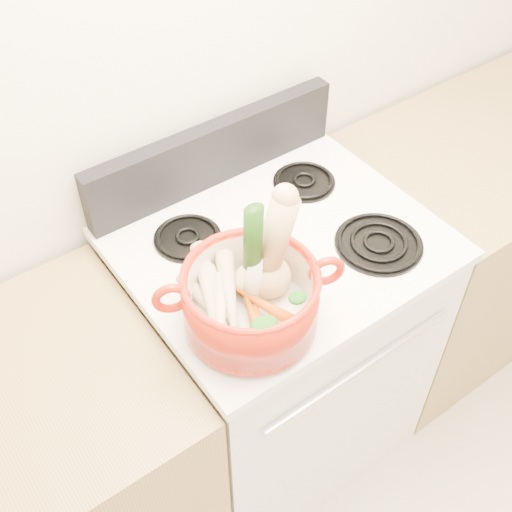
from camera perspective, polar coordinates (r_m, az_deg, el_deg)
wall_back at (r=1.66m, az=-5.19°, el=17.15°), size 3.50×0.02×2.60m
stove_body at (r=2.01m, az=1.78°, el=-8.52°), size 0.76×0.65×0.92m
cooktop at (r=1.64m, az=2.16°, el=1.07°), size 0.78×0.67×0.03m
control_backsplash at (r=1.76m, az=-3.75°, el=9.12°), size 0.76×0.05×0.18m
oven_handle at (r=1.61m, az=9.47°, el=-9.86°), size 0.60×0.02×0.02m
counter_right at (r=2.60m, az=20.96°, el=3.26°), size 1.36×0.65×0.90m
burner_front_left at (r=1.46m, az=0.06°, el=-4.96°), size 0.22×0.22×0.02m
burner_front_right at (r=1.64m, az=10.87°, el=1.19°), size 0.22×0.22×0.02m
burner_back_left at (r=1.64m, az=-6.11°, el=1.72°), size 0.17×0.17×0.02m
burner_back_right at (r=1.80m, az=4.30°, el=6.70°), size 0.17×0.17×0.02m
dutch_oven at (r=1.38m, az=-0.49°, el=-3.90°), size 0.39×0.39×0.15m
pot_handle_left at (r=1.33m, az=-7.55°, el=-3.76°), size 0.08×0.05×0.08m
pot_handle_right at (r=1.38m, az=6.29°, el=-1.33°), size 0.08×0.05×0.08m
squash at (r=1.36m, az=1.17°, el=0.51°), size 0.19×0.15×0.28m
leek at (r=1.32m, az=-0.32°, el=0.00°), size 0.05×0.06×0.29m
ginger at (r=1.44m, az=-0.76°, el=-2.03°), size 0.11×0.10×0.05m
parsnip_0 at (r=1.40m, az=-3.96°, el=-4.53°), size 0.06×0.22×0.06m
parsnip_1 at (r=1.36m, az=-3.09°, el=-5.90°), size 0.09×0.19×0.06m
parsnip_2 at (r=1.38m, az=-2.78°, el=-4.33°), size 0.08×0.21×0.06m
parsnip_3 at (r=1.36m, az=-3.17°, el=-5.03°), size 0.14×0.18×0.06m
parsnip_4 at (r=1.39m, az=-4.30°, el=-2.92°), size 0.14×0.24×0.07m
parsnip_5 at (r=1.37m, az=-2.32°, el=-3.68°), size 0.15×0.23×0.06m
carrot_0 at (r=1.36m, az=0.13°, el=-6.23°), size 0.12×0.17×0.05m
carrot_1 at (r=1.35m, az=0.07°, el=-6.26°), size 0.08×0.16×0.05m
carrot_2 at (r=1.38m, az=0.63°, el=-4.43°), size 0.09×0.17×0.05m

